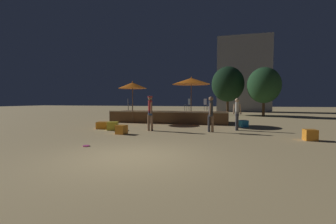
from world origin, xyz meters
name	(u,v)px	position (x,y,z in m)	size (l,w,h in m)	color
ground_plane	(131,157)	(0.00, 0.00, 0.00)	(120.00, 120.00, 0.00)	tan
wooden_deck	(170,117)	(-1.51, 10.68, 0.40)	(8.65, 2.91, 0.88)	brown
patio_umbrella_0	(191,81)	(0.32, 9.37, 2.96)	(2.60, 2.60, 3.25)	brown
patio_umbrella_1	(133,86)	(-3.88, 9.09, 2.72)	(2.05, 2.05, 3.02)	brown
cube_seat_0	(113,126)	(-3.42, 5.29, 0.23)	(0.71, 0.71, 0.46)	yellow
cube_seat_1	(103,125)	(-4.33, 5.73, 0.19)	(0.75, 0.75, 0.39)	orange
cube_seat_2	(244,124)	(3.70, 8.58, 0.21)	(0.58, 0.58, 0.42)	#2D9EDB
cube_seat_3	(310,135)	(5.99, 4.36, 0.23)	(0.48, 0.48, 0.45)	orange
cube_seat_4	(122,130)	(-2.27, 4.02, 0.22)	(0.51, 0.51, 0.44)	orange
person_0	(237,113)	(3.23, 6.90, 0.97)	(0.48, 0.30, 1.77)	#3F3F47
person_1	(150,111)	(-1.33, 5.57, 1.09)	(0.36, 0.43, 1.88)	#997051
person_2	(211,112)	(1.89, 5.82, 1.03)	(0.31, 0.55, 1.84)	#997051
bistro_chair_0	(206,103)	(1.17, 11.30, 1.42)	(0.48, 0.48, 0.90)	#47474C
bistro_chair_1	(188,103)	(-0.11, 10.76, 1.42)	(0.48, 0.47, 0.90)	#2D3338
bistro_chair_2	(129,103)	(-4.53, 9.88, 1.42)	(0.46, 0.46, 0.90)	#47474C
frisbee_disc	(86,146)	(-2.15, 1.00, 0.02)	(0.24, 0.24, 0.03)	#E54C99
background_tree_0	(264,85)	(6.35, 18.85, 3.21)	(3.33, 3.33, 5.04)	#3D2B1C
background_tree_1	(228,84)	(2.79, 20.70, 3.52)	(3.63, 3.63, 5.52)	#3D2B1C
distant_building	(243,75)	(5.07, 29.59, 5.53)	(7.64, 3.05, 11.06)	gray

